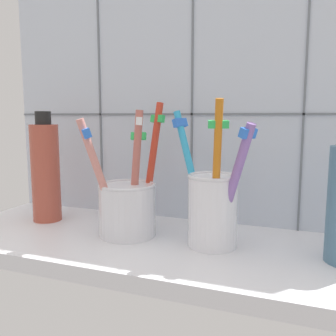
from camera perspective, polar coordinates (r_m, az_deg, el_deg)
name	(u,v)px	position (r cm, az deg, el deg)	size (l,w,h in cm)	color
counter_slab	(166,249)	(49.33, -0.24, -12.43)	(64.00, 22.00, 2.00)	silver
tile_wall_back	(194,88)	(57.69, 4.10, 12.27)	(64.00, 2.20, 45.00)	silver
toothbrush_cup_left	(128,203)	(50.64, -6.27, -5.47)	(8.54, 12.60, 18.23)	white
toothbrush_cup_right	(213,205)	(46.20, 6.97, -5.76)	(12.13, 8.33, 18.28)	white
soap_bottle	(46,171)	(59.89, -18.50, -0.44)	(4.34, 4.34, 16.99)	#B04B3A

